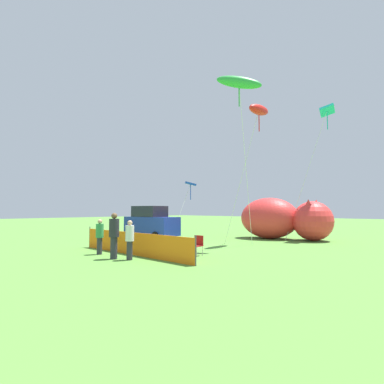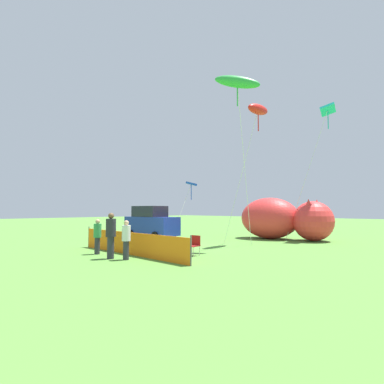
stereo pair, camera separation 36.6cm
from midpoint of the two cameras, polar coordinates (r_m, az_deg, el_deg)
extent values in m
plane|color=#548C38|center=(17.51, -5.96, -10.03)|extent=(120.00, 120.00, 0.00)
cube|color=navy|center=(21.48, -8.23, -6.39)|extent=(4.26, 1.91, 1.27)
cube|color=#1E232D|center=(21.60, -8.58, -3.67)|extent=(2.38, 1.65, 0.76)
cylinder|color=black|center=(21.14, -4.27, -8.08)|extent=(0.60, 0.27, 0.58)
cylinder|color=black|center=(20.04, -7.46, -8.32)|extent=(0.60, 0.27, 0.58)
cylinder|color=black|center=(23.00, -8.92, -7.66)|extent=(0.60, 0.27, 0.58)
cylinder|color=black|center=(21.99, -12.06, -7.83)|extent=(0.60, 0.27, 0.58)
cube|color=maroon|center=(13.44, -0.07, -10.23)|extent=(0.56, 0.56, 0.03)
cube|color=maroon|center=(13.61, 0.54, -9.20)|extent=(0.47, 0.09, 0.45)
cylinder|color=#A5A5AD|center=(13.18, 0.12, -11.33)|extent=(0.02, 0.02, 0.43)
cylinder|color=#A5A5AD|center=(13.43, -1.36, -11.17)|extent=(0.02, 0.02, 0.43)
cylinder|color=#A5A5AD|center=(13.51, 1.22, -11.12)|extent=(0.02, 0.02, 0.43)
cylinder|color=#A5A5AD|center=(13.76, -0.24, -10.98)|extent=(0.02, 0.02, 0.43)
ellipsoid|color=red|center=(21.81, 14.03, -4.84)|extent=(4.56, 3.61, 2.87)
ellipsoid|color=yellow|center=(21.84, 14.06, -6.53)|extent=(2.98, 2.62, 1.29)
sphere|color=red|center=(21.07, 21.56, -5.16)|extent=(2.58, 2.58, 2.58)
cone|color=red|center=(21.66, 22.15, -2.36)|extent=(0.72, 0.72, 0.77)
cone|color=red|center=(20.47, 20.81, -2.34)|extent=(0.72, 0.72, 0.77)
cube|color=orange|center=(14.02, -12.06, -9.58)|extent=(7.80, 0.12, 1.01)
cylinder|color=#4C4C51|center=(17.35, -19.48, -8.08)|extent=(0.05, 0.05, 1.11)
cylinder|color=#4C4C51|center=(11.06, -0.25, -11.10)|extent=(0.05, 0.05, 1.11)
cylinder|color=#2D2D38|center=(13.04, -15.46, -10.25)|extent=(0.28, 0.28, 0.91)
cylinder|color=#26262D|center=(12.96, -15.41, -6.60)|extent=(0.41, 0.41, 0.75)
sphere|color=brown|center=(12.94, -15.37, -4.40)|extent=(0.25, 0.25, 0.25)
cylinder|color=#2D2D38|center=(14.54, -17.91, -9.77)|extent=(0.24, 0.24, 0.76)
cylinder|color=#338C4C|center=(14.48, -17.86, -7.03)|extent=(0.35, 0.35, 0.63)
sphere|color=tan|center=(14.45, -17.84, -5.38)|extent=(0.21, 0.21, 0.21)
cylinder|color=#2D2D38|center=(12.66, -12.64, -10.83)|extent=(0.24, 0.24, 0.76)
cylinder|color=silver|center=(12.59, -12.60, -7.67)|extent=(0.35, 0.35, 0.63)
sphere|color=tan|center=(12.56, -12.58, -5.76)|extent=(0.21, 0.21, 0.21)
cylinder|color=silver|center=(18.10, 8.89, 2.86)|extent=(1.89, 1.01, 7.98)
ellipsoid|color=red|center=(18.85, 12.06, 15.06)|extent=(0.88, 2.26, 0.94)
cylinder|color=red|center=(18.64, 12.09, 13.01)|extent=(0.06, 0.06, 1.20)
cylinder|color=silver|center=(16.86, 9.62, 4.65)|extent=(0.75, 2.26, 8.75)
ellipsoid|color=green|center=(16.96, 8.29, 19.98)|extent=(2.41, 1.90, 1.19)
cylinder|color=green|center=(16.69, 8.31, 17.77)|extent=(0.06, 0.06, 1.20)
cylinder|color=silver|center=(23.28, -2.44, -3.28)|extent=(0.37, 2.37, 4.14)
cube|color=blue|center=(24.31, -0.70, 1.59)|extent=(1.28, 1.28, 0.43)
cylinder|color=blue|center=(24.26, -0.71, -0.06)|extent=(0.06, 0.06, 1.20)
cylinder|color=silver|center=(21.34, 20.51, 3.07)|extent=(2.27, 1.86, 8.70)
cube|color=#19B2B2|center=(22.65, 23.91, 14.02)|extent=(1.07, 1.15, 0.70)
cylinder|color=#19B2B2|center=(22.46, 23.95, 12.31)|extent=(0.06, 0.06, 1.20)
camera|label=1|loc=(0.18, -90.50, 0.03)|focal=28.00mm
camera|label=2|loc=(0.18, 89.50, -0.03)|focal=28.00mm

